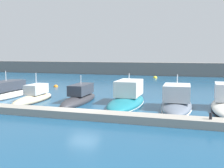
{
  "coord_description": "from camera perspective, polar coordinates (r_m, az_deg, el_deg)",
  "views": [
    {
      "loc": [
        8.55,
        -20.11,
        4.93
      ],
      "look_at": [
        0.99,
        4.99,
        1.92
      ],
      "focal_mm": 42.37,
      "sensor_mm": 36.0,
      "label": 1
    }
  ],
  "objects": [
    {
      "name": "ground_plane",
      "position": [
        22.4,
        -6.15,
        -6.21
      ],
      "size": [
        120.0,
        120.0,
        0.0
      ],
      "primitive_type": "plane",
      "color": "navy"
    },
    {
      "name": "dock_pier",
      "position": [
        20.82,
        -7.99,
        -6.4
      ],
      "size": [
        38.59,
        1.47,
        0.58
      ],
      "primitive_type": "cube",
      "color": "gray",
      "rests_on": "ground_plane"
    },
    {
      "name": "breakwater_seawall",
      "position": [
        61.88,
        8.8,
        3.27
      ],
      "size": [
        108.0,
        3.29,
        2.95
      ],
      "primitive_type": "cube",
      "color": "slate",
      "rests_on": "ground_plane"
    },
    {
      "name": "motorboat_white_second",
      "position": [
        32.65,
        -21.82,
        -1.81
      ],
      "size": [
        2.97,
        9.94,
        3.41
      ],
      "rotation": [
        0.0,
        0.0,
        1.55
      ],
      "color": "white",
      "rests_on": "ground_plane"
    },
    {
      "name": "motorboat_sand_third",
      "position": [
        28.71,
        -16.45,
        -2.66
      ],
      "size": [
        1.81,
        6.9,
        3.2
      ],
      "rotation": [
        0.0,
        0.0,
        1.58
      ],
      "color": "beige",
      "rests_on": "ground_plane"
    },
    {
      "name": "motorboat_charcoal_fourth",
      "position": [
        27.12,
        -6.99,
        -2.88
      ],
      "size": [
        2.11,
        7.79,
        3.1
      ],
      "rotation": [
        0.0,
        0.0,
        1.59
      ],
      "color": "#2D2D33",
      "rests_on": "ground_plane"
    },
    {
      "name": "motorboat_teal_fifth",
      "position": [
        26.13,
        3.32,
        -3.01
      ],
      "size": [
        3.02,
        8.97,
        3.34
      ],
      "rotation": [
        0.0,
        0.0,
        1.57
      ],
      "color": "#19707F",
      "rests_on": "ground_plane"
    },
    {
      "name": "motorboat_slate_sixth",
      "position": [
        24.83,
        13.8,
        -3.65
      ],
      "size": [
        2.84,
        8.97,
        3.38
      ],
      "rotation": [
        0.0,
        0.0,
        1.59
      ],
      "color": "slate",
      "rests_on": "ground_plane"
    },
    {
      "name": "mooring_buoy_orange",
      "position": [
        40.39,
        -12.04,
        -0.61
      ],
      "size": [
        0.67,
        0.67,
        0.67
      ],
      "primitive_type": "sphere",
      "color": "orange",
      "rests_on": "ground_plane"
    },
    {
      "name": "mooring_buoy_yellow",
      "position": [
        54.71,
        9.3,
        1.29
      ],
      "size": [
        0.83,
        0.83,
        0.83
      ],
      "primitive_type": "sphere",
      "color": "yellow",
      "rests_on": "ground_plane"
    },
    {
      "name": "dock_bollard",
      "position": [
        18.91,
        20.52,
        -6.48
      ],
      "size": [
        0.2,
        0.2,
        0.44
      ],
      "primitive_type": "cylinder",
      "color": "black",
      "rests_on": "dock_pier"
    }
  ]
}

